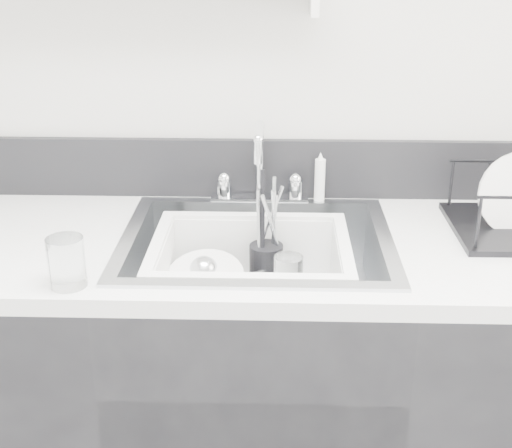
{
  "coord_description": "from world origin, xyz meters",
  "views": [
    {
      "loc": [
        0.05,
        -0.35,
        1.59
      ],
      "look_at": [
        0.0,
        1.14,
        0.98
      ],
      "focal_mm": 50.0,
      "sensor_mm": 36.0,
      "label": 1
    }
  ],
  "objects": [
    {
      "name": "counter_run",
      "position": [
        0.0,
        1.19,
        0.46
      ],
      "size": [
        3.2,
        0.62,
        0.92
      ],
      "color": "black",
      "rests_on": "ground"
    },
    {
      "name": "backsplash",
      "position": [
        0.0,
        1.49,
        1.0
      ],
      "size": [
        3.2,
        0.02,
        0.16
      ],
      "primitive_type": "cube",
      "color": "black",
      "rests_on": "counter_run"
    },
    {
      "name": "sink",
      "position": [
        0.0,
        1.19,
        0.83
      ],
      "size": [
        0.64,
        0.52,
        0.2
      ],
      "primitive_type": null,
      "color": "silver",
      "rests_on": "counter_run"
    },
    {
      "name": "faucet",
      "position": [
        0.0,
        1.44,
        0.98
      ],
      "size": [
        0.26,
        0.18,
        0.23
      ],
      "color": "silver",
      "rests_on": "counter_run"
    },
    {
      "name": "side_sprayer",
      "position": [
        0.16,
        1.44,
        0.99
      ],
      "size": [
        0.03,
        0.03,
        0.14
      ],
      "primitive_type": "cylinder",
      "color": "white",
      "rests_on": "counter_run"
    },
    {
      "name": "wash_tub",
      "position": [
        -0.01,
        1.16,
        0.84
      ],
      "size": [
        0.49,
        0.41,
        0.18
      ],
      "primitive_type": null,
      "rotation": [
        0.0,
        0.0,
        0.07
      ],
      "color": "white",
      "rests_on": "sink"
    },
    {
      "name": "plate_stack",
      "position": [
        -0.12,
        1.18,
        0.79
      ],
      "size": [
        0.24,
        0.23,
        0.09
      ],
      "rotation": [
        0.0,
        0.0,
        -0.43
      ],
      "color": "white",
      "rests_on": "wash_tub"
    },
    {
      "name": "utensil_cup",
      "position": [
        0.02,
        1.26,
        0.83
      ],
      "size": [
        0.08,
        0.08,
        0.28
      ],
      "rotation": [
        0.0,
        0.0,
        0.27
      ],
      "color": "black",
      "rests_on": "wash_tub"
    },
    {
      "name": "ladle",
      "position": [
        -0.07,
        1.17,
        0.81
      ],
      "size": [
        0.29,
        0.23,
        0.08
      ],
      "primitive_type": null,
      "rotation": [
        0.0,
        0.0,
        -0.53
      ],
      "color": "silver",
      "rests_on": "wash_tub"
    },
    {
      "name": "tumbler_in_tub",
      "position": [
        0.08,
        1.2,
        0.82
      ],
      "size": [
        0.07,
        0.07,
        0.1
      ],
      "primitive_type": "cylinder",
      "rotation": [
        0.0,
        0.0,
        -0.01
      ],
      "color": "white",
      "rests_on": "wash_tub"
    },
    {
      "name": "tumbler_counter",
      "position": [
        -0.38,
        0.94,
        0.97
      ],
      "size": [
        0.09,
        0.09,
        0.11
      ],
      "primitive_type": "cylinder",
      "rotation": [
        0.0,
        0.0,
        -0.24
      ],
      "color": "white",
      "rests_on": "counter_run"
    },
    {
      "name": "bowl_small",
      "position": [
        0.07,
        1.11,
        0.78
      ],
      "size": [
        0.11,
        0.11,
        0.03
      ],
      "primitive_type": "imported",
      "rotation": [
        0.0,
        0.0,
        0.08
      ],
      "color": "white",
      "rests_on": "wash_tub"
    }
  ]
}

